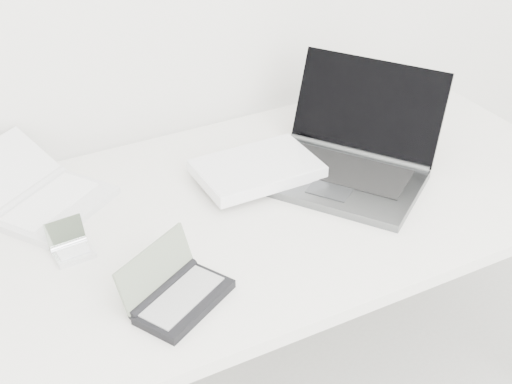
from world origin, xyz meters
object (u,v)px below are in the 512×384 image
desk (259,218)px  laptop_large (316,162)px  netbook_open_white (40,197)px  palmtop_charcoal (176,293)px

desk → laptop_large: size_ratio=2.64×
netbook_open_white → palmtop_charcoal: size_ratio=1.69×
laptop_large → netbook_open_white: size_ratio=1.53×
palmtop_charcoal → netbook_open_white: bearing=79.5°
laptop_large → palmtop_charcoal: laptop_large is taller
desk → laptop_large: bearing=11.3°
palmtop_charcoal → laptop_large: bearing=-0.1°
desk → palmtop_charcoal: bearing=-143.1°
desk → netbook_open_white: bearing=153.5°
netbook_open_white → palmtop_charcoal: 0.47m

